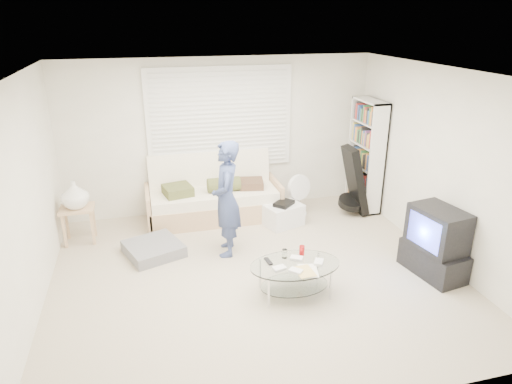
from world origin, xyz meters
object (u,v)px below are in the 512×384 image
object	(u,v)px
futon_sofa	(213,198)
tv_unit	(435,243)
bookshelf	(366,156)
coffee_table	(295,270)

from	to	relation	value
futon_sofa	tv_unit	bearing A→B (deg)	-44.87
futon_sofa	tv_unit	xyz separation A→B (m)	(2.40, -2.39, 0.09)
bookshelf	coffee_table	distance (m)	3.01
tv_unit	bookshelf	bearing A→B (deg)	86.74
bookshelf	coffee_table	world-z (taller)	bookshelf
bookshelf	coffee_table	bearing A→B (deg)	-131.88
futon_sofa	coffee_table	xyz separation A→B (m)	(0.56, -2.39, -0.02)
futon_sofa	coffee_table	size ratio (longest dim) A/B	1.96
futon_sofa	bookshelf	size ratio (longest dim) A/B	1.15
futon_sofa	tv_unit	distance (m)	3.39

